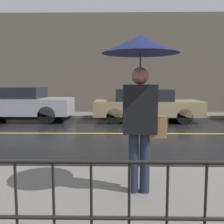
{
  "coord_description": "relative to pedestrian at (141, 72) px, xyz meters",
  "views": [
    {
      "loc": [
        -1.84,
        -8.42,
        1.63
      ],
      "look_at": [
        -1.95,
        -2.22,
        0.95
      ],
      "focal_mm": 42.0,
      "sensor_mm": 36.0,
      "label": 1
    }
  ],
  "objects": [
    {
      "name": "car_silver",
      "position": [
        -4.52,
        7.67,
        -1.02
      ],
      "size": [
        4.4,
        1.92,
        1.46
      ],
      "color": "#B2B5BA",
      "rests_on": "ground_plane"
    },
    {
      "name": "car_tan",
      "position": [
        0.94,
        7.67,
        -1.07
      ],
      "size": [
        4.49,
        1.89,
        1.38
      ],
      "color": "tan",
      "rests_on": "ground_plane"
    },
    {
      "name": "building_storefront",
      "position": [
        1.52,
        10.46,
        0.84
      ],
      "size": [
        28.0,
        0.3,
        5.25
      ],
      "color": "#706656",
      "rests_on": "ground_plane"
    },
    {
      "name": "sidewalk_far",
      "position": [
        1.52,
        9.47,
        -1.73
      ],
      "size": [
        28.0,
        1.69,
        0.11
      ],
      "color": "slate",
      "rests_on": "ground_plane"
    },
    {
      "name": "ground_plane",
      "position": [
        1.52,
        4.87,
        -1.79
      ],
      "size": [
        80.0,
        80.0,
        0.0
      ],
      "primitive_type": "plane",
      "color": "black"
    },
    {
      "name": "pedestrian",
      "position": [
        0.0,
        0.0,
        0.0
      ],
      "size": [
        1.04,
        1.04,
        2.15
      ],
      "color": "#23283D",
      "rests_on": "sidewalk_near"
    },
    {
      "name": "lane_marking",
      "position": [
        1.52,
        4.87,
        -1.78
      ],
      "size": [
        25.2,
        0.12,
        0.01
      ],
      "color": "gold",
      "rests_on": "ground_plane"
    }
  ]
}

